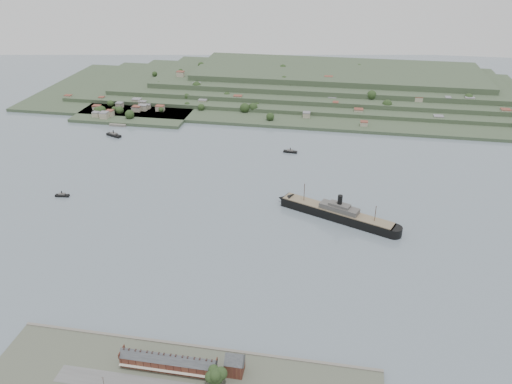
% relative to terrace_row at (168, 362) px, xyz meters
% --- Properties ---
extents(ground, '(1400.00, 1400.00, 0.00)m').
position_rel_terrace_row_xyz_m(ground, '(10.00, 168.02, -6.84)').
color(ground, slate).
rests_on(ground, ground).
extents(terrace_row, '(55.60, 9.80, 11.07)m').
position_rel_terrace_row_xyz_m(terrace_row, '(0.00, 0.00, 0.00)').
color(terrace_row, '#4D231B').
rests_on(terrace_row, ground).
extents(gabled_building, '(10.40, 10.18, 14.09)m').
position_rel_terrace_row_xyz_m(gabled_building, '(37.50, 4.02, 1.34)').
color(gabled_building, '#4D231B').
rests_on(gabled_building, ground).
extents(far_peninsula, '(760.00, 309.00, 30.00)m').
position_rel_terrace_row_xyz_m(far_peninsula, '(37.91, 561.12, 5.04)').
color(far_peninsula, '#34452E').
rests_on(far_peninsula, ground).
extents(steamship, '(110.29, 54.80, 27.85)m').
position_rel_terrace_row_xyz_m(steamship, '(85.26, 188.63, -1.70)').
color(steamship, black).
rests_on(steamship, ground).
extents(tugboat, '(13.38, 4.99, 5.88)m').
position_rel_terrace_row_xyz_m(tugboat, '(-167.29, 183.18, -5.41)').
color(tugboat, black).
rests_on(tugboat, ground).
extents(ferry_west, '(21.23, 13.28, 7.73)m').
position_rel_terrace_row_xyz_m(ferry_west, '(-184.87, 337.09, -4.98)').
color(ferry_west, black).
rests_on(ferry_west, ground).
extents(ferry_east, '(15.83, 5.68, 5.82)m').
position_rel_terrace_row_xyz_m(ferry_east, '(32.05, 324.72, -5.44)').
color(ferry_east, black).
rests_on(ferry_east, ground).
extents(fig_tree, '(11.75, 10.18, 13.12)m').
position_rel_terrace_row_xyz_m(fig_tree, '(29.65, -7.29, 3.17)').
color(fig_tree, '#432D1F').
rests_on(fig_tree, ground).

